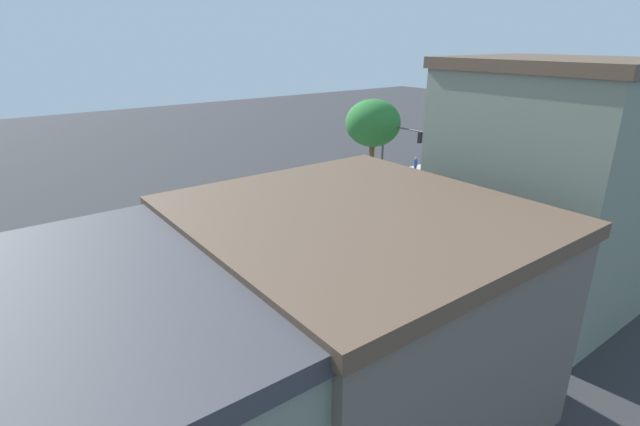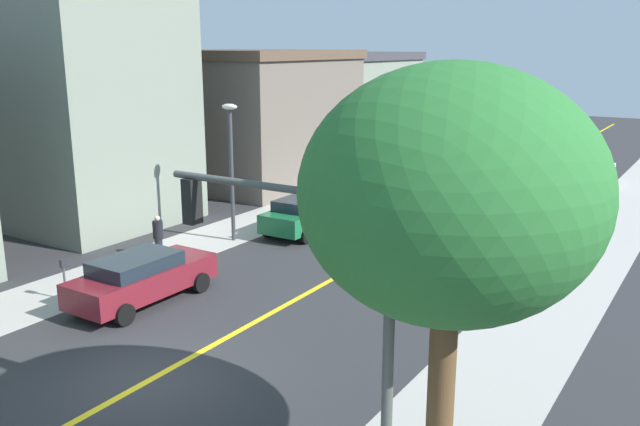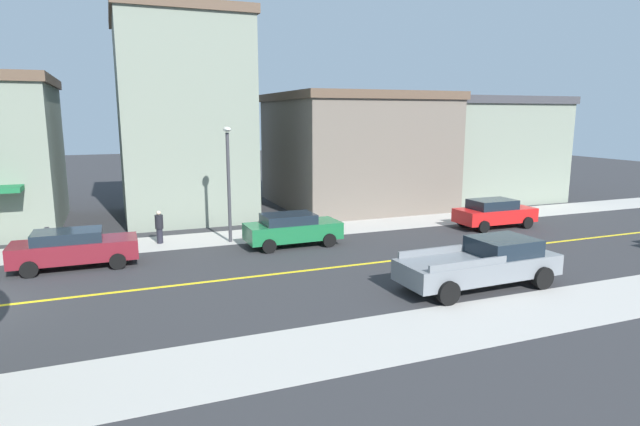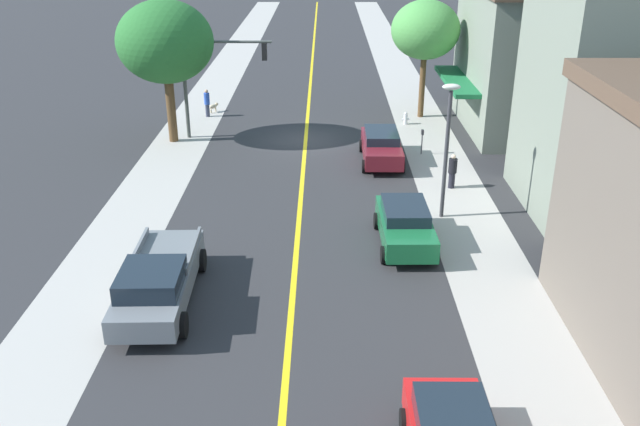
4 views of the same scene
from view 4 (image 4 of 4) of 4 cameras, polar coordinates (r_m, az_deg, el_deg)
ground_plane at (r=37.39m, az=-1.22°, el=6.14°), size 140.00×140.00×0.00m
sidewalk_left at (r=37.81m, az=9.16°, el=6.05°), size 3.09×126.00×0.01m
sidewalk_right at (r=38.17m, az=-11.49°, el=6.05°), size 3.09×126.00×0.01m
road_centerline_stripe at (r=37.39m, az=-1.22°, el=6.15°), size 0.20×126.00×0.00m
brick_apartment_block at (r=40.74m, az=18.78°, el=12.26°), size 10.44×9.93×8.06m
street_tree_left_near at (r=41.23m, az=8.86°, el=14.94°), size 4.00×4.00×6.89m
street_tree_right_corner at (r=36.85m, az=-12.89°, el=13.81°), size 5.00×5.00×7.46m
fire_hydrant at (r=40.51m, az=7.20°, el=7.90°), size 0.44×0.24×0.73m
parking_meter at (r=35.26m, az=8.58°, el=6.25°), size 0.12×0.18×1.31m
traffic_light_mast at (r=37.34m, az=-9.00°, el=11.88°), size 4.84×0.32×5.66m
street_lamp at (r=27.05m, az=10.67°, el=6.45°), size 0.70×0.36×5.50m
green_sedan_left_curb at (r=25.38m, az=7.16°, el=-0.96°), size 2.11×4.43×1.52m
maroon_sedan_left_curb at (r=33.95m, az=5.18°, el=5.63°), size 2.06×4.74×1.52m
grey_pickup_truck at (r=21.90m, az=-13.43°, el=-5.53°), size 2.40×5.98×1.71m
pedestrian_black_shirt at (r=31.03m, az=11.06°, el=3.52°), size 0.38×0.38×1.58m
pedestrian_blue_shirt at (r=42.22m, az=-9.47°, el=9.16°), size 0.33×0.33×1.67m
small_dog at (r=43.27m, az=-8.92°, el=8.84°), size 0.57×0.69×0.55m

